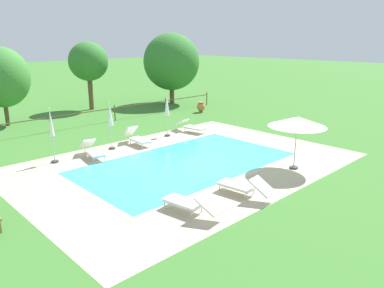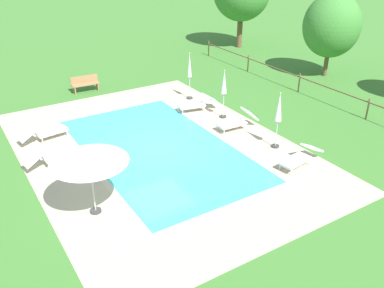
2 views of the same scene
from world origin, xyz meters
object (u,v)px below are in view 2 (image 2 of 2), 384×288
sun_lounger_north_end (53,156)px  patio_umbrella_closed_row_west (279,111)px  sun_lounger_north_near_steps (300,157)px  sun_lounger_south_near_corner (237,121)px  patio_umbrella_closed_row_mid_west (190,70)px  wooden_bench_lawn_side (85,83)px  patio_umbrella_closed_row_east (224,86)px  tree_far_west (332,26)px  sun_lounger_north_mid (45,132)px  patio_umbrella_open_foreground (89,156)px  sun_lounger_north_far (197,104)px

sun_lounger_north_end → patio_umbrella_closed_row_west: 8.90m
sun_lounger_north_near_steps → sun_lounger_south_near_corner: size_ratio=1.08×
sun_lounger_south_near_corner → patio_umbrella_closed_row_mid_west: (-4.34, 0.19, 1.19)m
sun_lounger_north_near_steps → patio_umbrella_closed_row_west: patio_umbrella_closed_row_west is taller
patio_umbrella_closed_row_mid_west → wooden_bench_lawn_side: bearing=-133.1°
sun_lounger_south_near_corner → patio_umbrella_closed_row_east: (-1.37, 0.23, 1.18)m
wooden_bench_lawn_side → tree_far_west: 14.54m
sun_lounger_north_mid → patio_umbrella_closed_row_west: (5.69, 7.84, 1.24)m
patio_umbrella_closed_row_east → sun_lounger_north_mid: bearing=-104.7°
patio_umbrella_open_foreground → patio_umbrella_closed_row_mid_west: bearing=131.8°
sun_lounger_south_near_corner → wooden_bench_lawn_side: size_ratio=1.30×
sun_lounger_north_end → patio_umbrella_closed_row_west: bearing=67.3°
sun_lounger_south_near_corner → patio_umbrella_closed_row_west: 2.58m
sun_lounger_north_near_steps → patio_umbrella_closed_row_east: 5.38m
sun_lounger_south_near_corner → tree_far_west: 10.22m
patio_umbrella_closed_row_west → patio_umbrella_closed_row_mid_west: patio_umbrella_closed_row_mid_west is taller
sun_lounger_north_far → patio_umbrella_closed_row_mid_west: (-1.58, 0.55, 1.21)m
sun_lounger_north_mid → wooden_bench_lawn_side: wooden_bench_lawn_side is taller
sun_lounger_north_near_steps → sun_lounger_south_near_corner: sun_lounger_south_near_corner is taller
patio_umbrella_closed_row_east → wooden_bench_lawn_side: 8.28m
sun_lounger_north_end → tree_far_west: 17.50m
wooden_bench_lawn_side → sun_lounger_south_near_corner: bearing=26.1°
patio_umbrella_closed_row_west → sun_lounger_north_far: bearing=-173.0°
sun_lounger_south_near_corner → patio_umbrella_closed_row_mid_west: bearing=177.4°
sun_lounger_north_mid → sun_lounger_south_near_corner: bearing=65.7°
sun_lounger_north_end → patio_umbrella_open_foreground: bearing=4.2°
sun_lounger_north_end → patio_umbrella_closed_row_east: (-0.23, 8.10, 1.20)m
sun_lounger_north_end → patio_umbrella_closed_row_west: size_ratio=0.88×
patio_umbrella_closed_row_mid_west → wooden_bench_lawn_side: patio_umbrella_closed_row_mid_west is taller
patio_umbrella_open_foreground → sun_lounger_north_mid: bearing=179.8°
wooden_bench_lawn_side → sun_lounger_north_mid: bearing=-35.2°
sun_lounger_north_end → sun_lounger_north_mid: bearing=172.7°
sun_lounger_north_mid → wooden_bench_lawn_side: size_ratio=1.40×
tree_far_west → sun_lounger_north_end: bearing=-82.8°
sun_lounger_north_near_steps → patio_umbrella_closed_row_mid_west: bearing=178.9°
sun_lounger_north_end → patio_umbrella_closed_row_mid_west: bearing=111.6°
patio_umbrella_closed_row_mid_west → tree_far_west: tree_far_west is taller
sun_lounger_south_near_corner → wooden_bench_lawn_side: bearing=-153.9°
sun_lounger_north_end → sun_lounger_south_near_corner: sun_lounger_south_near_corner is taller
sun_lounger_north_mid → patio_umbrella_open_foreground: bearing=-0.2°
sun_lounger_north_mid → wooden_bench_lawn_side: bearing=144.8°
sun_lounger_north_end → patio_umbrella_open_foreground: (3.75, 0.28, 1.66)m
sun_lounger_north_mid → sun_lounger_north_end: size_ratio=1.02×
sun_lounger_north_far → wooden_bench_lawn_side: (-5.60, -3.74, 0.10)m
wooden_bench_lawn_side → tree_far_west: (5.04, 13.40, 2.55)m
sun_lounger_north_far → patio_umbrella_closed_row_east: size_ratio=0.90×
sun_lounger_north_far → wooden_bench_lawn_side: size_ratio=1.38×
wooden_bench_lawn_side → patio_umbrella_closed_row_west: bearing=22.3°
patio_umbrella_closed_row_west → tree_far_west: 10.71m
sun_lounger_north_end → patio_umbrella_closed_row_east: patio_umbrella_closed_row_east is taller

